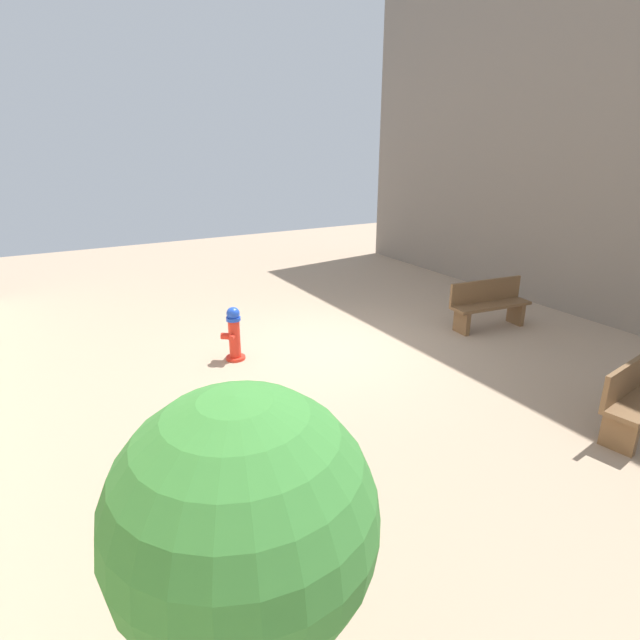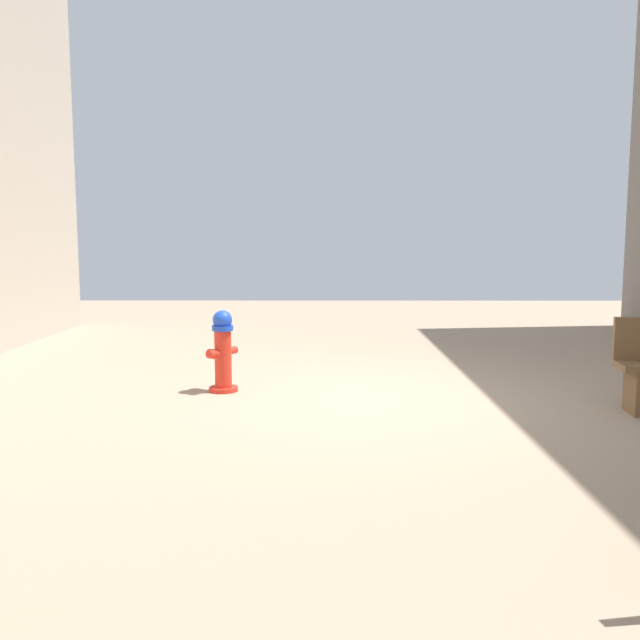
{
  "view_description": "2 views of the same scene",
  "coord_description": "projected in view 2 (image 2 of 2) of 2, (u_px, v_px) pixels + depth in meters",
  "views": [
    {
      "loc": [
        4.35,
        7.28,
        3.54
      ],
      "look_at": [
        0.48,
        0.43,
        0.74
      ],
      "focal_mm": 28.45,
      "sensor_mm": 36.0,
      "label": 1
    },
    {
      "loc": [
        0.55,
        7.27,
        1.75
      ],
      "look_at": [
        0.58,
        0.38,
        0.92
      ],
      "focal_mm": 38.07,
      "sensor_mm": 36.0,
      "label": 2
    }
  ],
  "objects": [
    {
      "name": "fire_hydrant",
      "position": [
        223.0,
        351.0,
        7.75
      ],
      "size": [
        0.38,
        0.39,
        0.94
      ],
      "color": "red",
      "rests_on": "ground_plane"
    },
    {
      "name": "ground_plane",
      "position": [
        373.0,
        399.0,
        7.43
      ],
      "size": [
        23.4,
        23.4,
        0.0
      ],
      "primitive_type": "plane",
      "color": "tan"
    }
  ]
}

